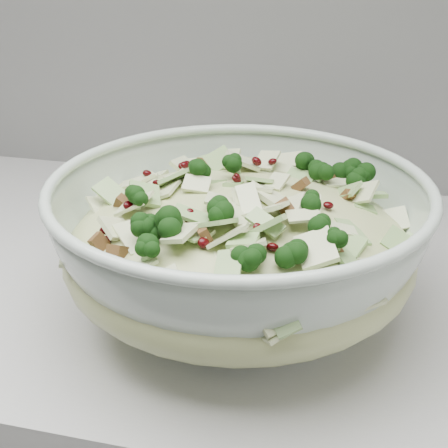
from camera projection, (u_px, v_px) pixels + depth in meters
The scene contains 2 objects.
mixing_bowl at pixel (239, 246), 0.61m from camera, with size 0.37×0.37×0.15m.
salad at pixel (239, 225), 0.60m from camera, with size 0.42×0.42×0.15m.
Camera 1 is at (0.57, 1.07, 1.26)m, focal length 50.00 mm.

